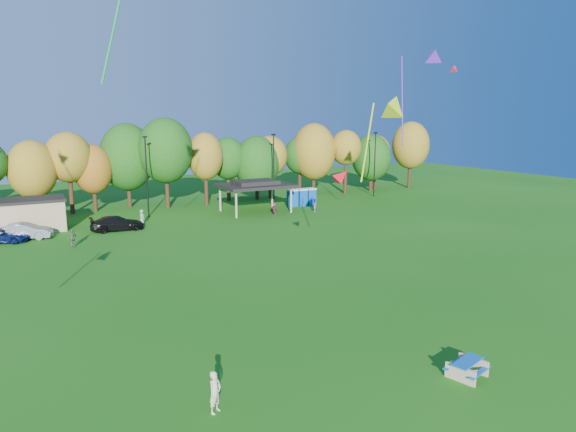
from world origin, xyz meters
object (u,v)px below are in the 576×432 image
porta_potties (302,197)px  car_d (117,223)px  picnic_table (467,367)px  car_c (3,236)px  kite_flyer (215,392)px  car_b (25,231)px

porta_potties → car_d: size_ratio=0.73×
porta_potties → picnic_table: bearing=-110.5°
porta_potties → car_c: (-33.58, -4.35, -0.47)m
picnic_table → kite_flyer: 10.96m
car_d → picnic_table: bearing=-165.9°
car_b → picnic_table: bearing=-142.2°
porta_potties → kite_flyer: 47.08m
picnic_table → car_c: car_c is taller
kite_flyer → car_b: bearing=65.7°
kite_flyer → car_c: bearing=68.7°
kite_flyer → car_d: kite_flyer is taller
picnic_table → car_d: car_d is taller
kite_flyer → car_b: size_ratio=0.36×
car_b → car_d: bearing=-76.9°
porta_potties → kite_flyer: size_ratio=2.23×
car_c → picnic_table: bearing=-134.3°
kite_flyer → picnic_table: bearing=-47.0°
porta_potties → kite_flyer: bearing=-123.8°
car_b → porta_potties: bearing=-68.5°
car_c → car_d: bearing=-68.4°
porta_potties → car_c: porta_potties is taller
car_c → car_d: size_ratio=0.88×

